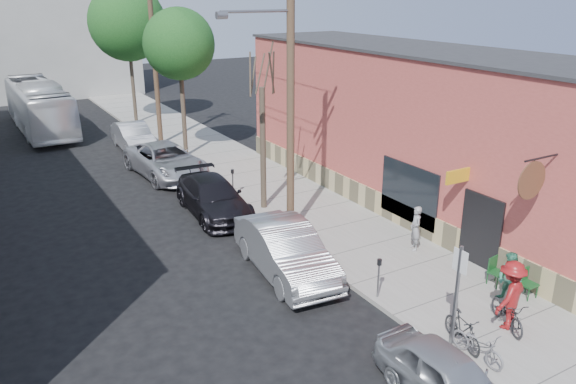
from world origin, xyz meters
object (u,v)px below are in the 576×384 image
parked_bike_b (478,345)px  patron_grey (416,228)px  parking_meter_far (233,178)px  patron_green (510,279)px  sign_post (457,287)px  parking_meter_near (379,272)px  tree_bare (263,149)px  car_1 (285,250)px  bus (39,107)px  patio_chair_b (497,272)px  tree_leafy_mid (179,44)px  parked_bike_a (463,330)px  tree_leafy_far (127,23)px  car_0 (448,378)px  car_4 (134,137)px  cyclist (510,295)px  car_2 (213,197)px  utility_pole_near (289,93)px  car_3 (166,160)px  patio_chair_a (528,284)px

parked_bike_b → patron_grey: bearing=58.8°
parking_meter_far → patron_green: (3.05, -12.31, -0.04)m
sign_post → parking_meter_near: size_ratio=2.26×
tree_bare → patron_green: size_ratio=3.18×
car_1 → bus: bearing=104.6°
parking_meter_near → patio_chair_b: bearing=-19.8°
tree_leafy_mid → patio_chair_b: tree_leafy_mid is taller
tree_leafy_mid → patio_chair_b: (3.08, -18.74, -5.55)m
parking_meter_far → tree_leafy_mid: 8.98m
tree_bare → bus: 20.99m
parked_bike_a → parking_meter_near: bearing=108.0°
tree_leafy_far → parked_bike_b: tree_leafy_far is taller
car_0 → car_1: 7.13m
tree_leafy_far → parked_bike_a: size_ratio=6.01×
patio_chair_b → parked_bike_a: parked_bike_a is taller
patio_chair_b → car_4: 22.47m
tree_leafy_mid → cyclist: 21.11m
patron_green → car_2: size_ratio=0.31×
parking_meter_near → utility_pole_near: 7.03m
patio_chair_b → car_2: bearing=107.7°
utility_pole_near → car_3: 10.61m
tree_leafy_mid → cyclist: bearing=-85.9°
tree_leafy_far → car_2: 19.29m
parking_meter_far → bus: 19.03m
parking_meter_far → tree_bare: bearing=-73.6°
parked_bike_b → car_3: (-1.65, 18.49, 0.24)m
utility_pole_near → tree_leafy_mid: 12.02m
tree_bare → parked_bike_b: size_ratio=3.26×
patio_chair_a → patron_grey: size_ratio=0.55×
bus → car_2: bearing=-79.6°
patio_chair_b → cyclist: bearing=-142.0°
tree_leafy_far → patron_green: tree_leafy_far is taller
car_0 → patio_chair_a: bearing=19.0°
parking_meter_far → patron_green: bearing=-76.1°
patron_grey → tree_leafy_mid: bearing=-146.4°
sign_post → car_2: 11.94m
parking_meter_far → parked_bike_a: parking_meter_far is taller
car_1 → bus: 25.77m
sign_post → patron_green: 3.15m
car_1 → utility_pole_near: bearing=63.3°
tree_leafy_mid → patio_chair_b: 19.79m
cyclist → patron_grey: bearing=-116.8°
parking_meter_far → car_0: (-1.45, -14.34, -0.34)m
patron_grey → bus: bearing=-138.1°
car_3 → bus: bus is taller
tree_leafy_mid → bus: tree_leafy_mid is taller
parking_meter_near → car_4: bearing=94.0°
parking_meter_far → parked_bike_a: (0.30, -13.13, -0.37)m
tree_bare → tree_leafy_mid: bearing=90.0°
cyclist → car_2: (-3.46, 11.94, -0.38)m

